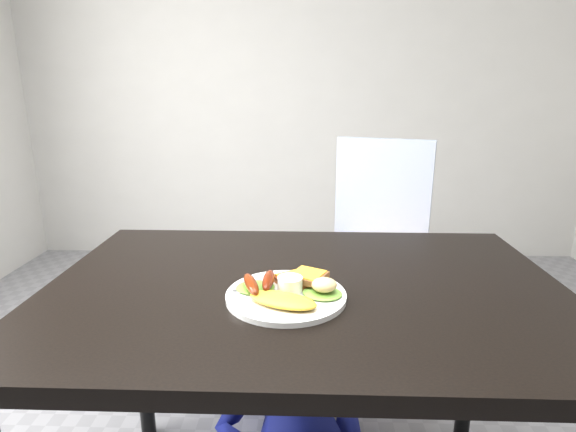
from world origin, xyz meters
TOP-DOWN VIEW (x-y plane):
  - room_back_panel at (0.00, 2.25)m, footprint 4.00×0.04m
  - dining_table at (0.00, 0.00)m, footprint 1.20×0.80m
  - dining_chair at (0.36, 0.89)m, footprint 0.57×0.57m
  - person at (-0.05, 0.45)m, footprint 0.56×0.41m
  - plate at (-0.04, -0.08)m, footprint 0.26×0.26m
  - lettuce_left at (-0.11, -0.06)m, footprint 0.10×0.09m
  - lettuce_right at (0.04, -0.09)m, footprint 0.11×0.10m
  - omelette at (-0.05, -0.14)m, footprint 0.16×0.12m
  - sausage_a at (-0.12, -0.08)m, footprint 0.06×0.11m
  - sausage_b at (-0.08, -0.06)m, footprint 0.03×0.10m
  - ramekin at (-0.03, -0.07)m, footprint 0.07×0.07m
  - toast_a at (-0.02, -0.03)m, footprint 0.12×0.12m
  - toast_b at (0.01, -0.03)m, footprint 0.10×0.10m
  - potato_salad at (0.04, -0.09)m, footprint 0.06×0.05m
  - fork at (-0.08, -0.08)m, footprint 0.16×0.02m

SIDE VIEW (x-z plane):
  - dining_chair at x=0.36m, z-range 0.42..0.48m
  - person at x=-0.05m, z-range 0.00..1.43m
  - dining_table at x=0.00m, z-range 0.71..0.75m
  - plate at x=-0.04m, z-range 0.75..0.76m
  - fork at x=-0.08m, z-range 0.76..0.77m
  - lettuce_right at x=0.04m, z-range 0.76..0.77m
  - lettuce_left at x=-0.11m, z-range 0.76..0.77m
  - toast_a at x=-0.02m, z-range 0.76..0.78m
  - omelette at x=-0.05m, z-range 0.76..0.78m
  - ramekin at x=-0.03m, z-range 0.76..0.80m
  - toast_b at x=0.01m, z-range 0.78..0.79m
  - sausage_a at x=-0.12m, z-range 0.77..0.80m
  - sausage_b at x=-0.08m, z-range 0.77..0.80m
  - potato_salad at x=0.04m, z-range 0.77..0.80m
  - room_back_panel at x=0.00m, z-range 0.00..2.70m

